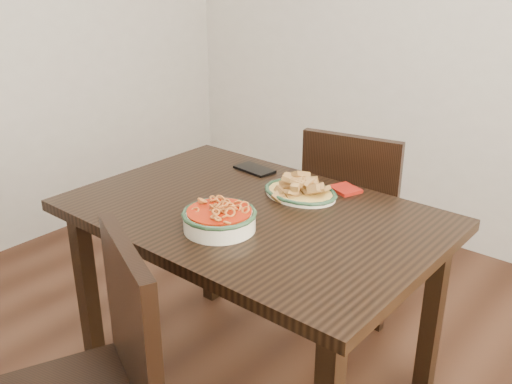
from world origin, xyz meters
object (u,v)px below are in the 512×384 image
Objects in this scene: dining_table at (252,233)px; chair_far at (355,214)px; chair_near at (98,381)px; noodle_bowl at (219,217)px; fish_plate at (301,184)px; smartphone at (255,169)px.

dining_table is 0.70m from chair_far.
chair_near reaches higher than noodle_bowl.
fish_plate is 1.14× the size of noodle_bowl.
fish_plate is 1.68× the size of smartphone.
noodle_bowl is (-0.01, -0.87, 0.29)m from chair_far.
chair_near is 1.08m from smartphone.
fish_plate is at bearing 84.69° from noodle_bowl.
noodle_bowl is at bearing 78.32° from chair_far.
chair_far is 3.22× the size of fish_plate.
smartphone is at bearing 43.54° from chair_far.
chair_near is at bearing -86.34° from dining_table.
dining_table is at bearing 76.79° from chair_far.
smartphone is (-0.29, 1.01, 0.26)m from chair_near.
smartphone is at bearing 162.36° from fish_plate.
fish_plate is (0.01, 0.91, 0.30)m from chair_near.
fish_plate is (0.05, 0.21, 0.14)m from dining_table.
dining_table is 5.27× the size of noodle_bowl.
smartphone is at bearing 118.28° from noodle_bowl.
noodle_bowl reaches higher than dining_table.
chair_far is 0.53m from smartphone.
chair_near is at bearing -86.94° from noodle_bowl.
chair_far reaches higher than smartphone.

